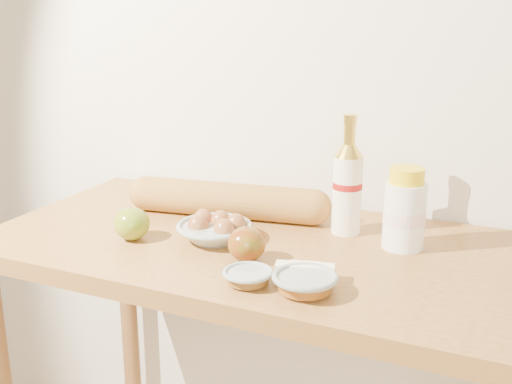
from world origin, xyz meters
TOP-DOWN VIEW (x-y plane):
  - back_wall at (0.00, 1.51)m, footprint 3.50×0.02m
  - table at (0.00, 1.18)m, footprint 1.20×0.60m
  - bourbon_bottle at (0.15, 1.31)m, footprint 0.07×0.07m
  - cream_bottle at (0.28, 1.27)m, footprint 0.10×0.10m
  - egg_bowl at (-0.10, 1.15)m, footprint 0.17×0.17m
  - baguette at (-0.14, 1.30)m, footprint 0.51×0.16m
  - apple_yellowgreen at (-0.26, 1.08)m, footprint 0.10×0.10m
  - apple_redgreen_right at (0.01, 1.07)m, footprint 0.08×0.08m
  - sugar_bowl at (0.06, 0.97)m, footprint 0.12×0.12m
  - syrup_bowl at (0.17, 0.98)m, footprint 0.16×0.16m
  - butter_stick at (0.15, 1.03)m, footprint 0.11×0.06m

SIDE VIEW (x-z plane):
  - table at x=0.00m, z-range 0.33..1.23m
  - sugar_bowl at x=0.06m, z-range 0.90..0.93m
  - butter_stick at x=0.15m, z-range 0.90..0.93m
  - syrup_bowl at x=0.17m, z-range 0.90..0.94m
  - egg_bowl at x=-0.10m, z-range 0.89..0.95m
  - apple_redgreen_right at x=0.01m, z-range 0.90..0.97m
  - apple_yellowgreen at x=-0.26m, z-range 0.90..0.97m
  - baguette at x=-0.14m, z-range 0.90..0.98m
  - cream_bottle at x=0.28m, z-range 0.89..1.07m
  - bourbon_bottle at x=0.15m, z-range 0.88..1.14m
  - back_wall at x=0.00m, z-range 0.00..2.60m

